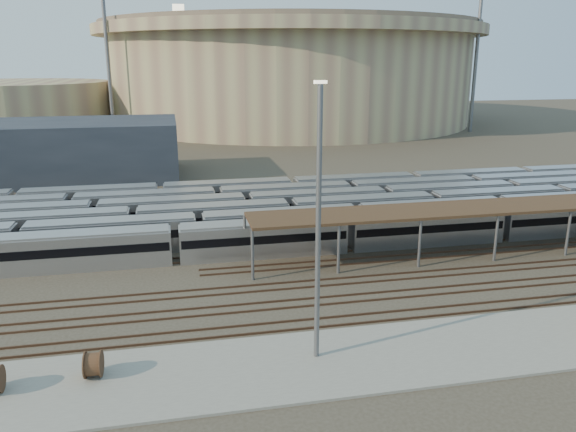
# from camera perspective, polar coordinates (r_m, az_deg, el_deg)

# --- Properties ---
(ground) EXTENTS (420.00, 420.00, 0.00)m
(ground) POSITION_cam_1_polar(r_m,az_deg,el_deg) (55.14, 4.92, -6.32)
(ground) COLOR #383026
(ground) RESTS_ON ground
(apron) EXTENTS (50.00, 9.00, 0.20)m
(apron) POSITION_cam_1_polar(r_m,az_deg,el_deg) (40.88, 4.17, -14.53)
(apron) COLOR gray
(apron) RESTS_ON ground
(subway_trains) EXTENTS (127.66, 23.90, 3.60)m
(subway_trains) POSITION_cam_1_polar(r_m,az_deg,el_deg) (71.40, 0.17, 0.45)
(subway_trains) COLOR #B9B9BE
(subway_trains) RESTS_ON ground
(inspection_shed) EXTENTS (60.30, 6.00, 5.30)m
(inspection_shed) POSITION_cam_1_polar(r_m,az_deg,el_deg) (66.41, 22.50, 0.88)
(inspection_shed) COLOR slate
(inspection_shed) RESTS_ON ground
(empty_tracks) EXTENTS (170.00, 9.62, 0.18)m
(empty_tracks) POSITION_cam_1_polar(r_m,az_deg,el_deg) (50.73, 6.55, -8.29)
(empty_tracks) COLOR #4C3323
(empty_tracks) RESTS_ON ground
(stadium) EXTENTS (124.00, 124.00, 32.50)m
(stadium) POSITION_cam_1_polar(r_m,az_deg,el_deg) (193.08, 0.15, 14.56)
(stadium) COLOR tan
(stadium) RESTS_ON ground
(secondary_arena) EXTENTS (56.00, 56.00, 14.00)m
(secondary_arena) POSITION_cam_1_polar(r_m,az_deg,el_deg) (184.92, -26.29, 9.96)
(secondary_arena) COLOR tan
(secondary_arena) RESTS_ON ground
(service_building) EXTENTS (42.00, 20.00, 10.00)m
(service_building) POSITION_cam_1_polar(r_m,az_deg,el_deg) (106.91, -22.59, 6.15)
(service_building) COLOR #1E232D
(service_building) RESTS_ON ground
(floodlight_0) EXTENTS (4.00, 1.00, 38.40)m
(floodlight_0) POSITION_cam_1_polar(r_m,az_deg,el_deg) (159.54, -17.84, 15.07)
(floodlight_0) COLOR slate
(floodlight_0) RESTS_ON ground
(floodlight_2) EXTENTS (4.00, 1.00, 38.40)m
(floodlight_2) POSITION_cam_1_polar(r_m,az_deg,el_deg) (171.42, 18.57, 15.01)
(floodlight_2) COLOR slate
(floodlight_2) RESTS_ON ground
(floodlight_3) EXTENTS (4.00, 1.00, 38.40)m
(floodlight_3) POSITION_cam_1_polar(r_m,az_deg,el_deg) (208.90, -10.85, 15.53)
(floodlight_3) COLOR slate
(floodlight_3) RESTS_ON ground
(cable_reel_west) EXTENTS (1.12, 1.88, 1.82)m
(cable_reel_west) POSITION_cam_1_polar(r_m,az_deg,el_deg) (40.60, -19.17, -14.03)
(cable_reel_west) COLOR #513220
(cable_reel_west) RESTS_ON apron
(yard_light_pole) EXTENTS (0.82, 0.36, 19.15)m
(yard_light_pole) POSITION_cam_1_polar(r_m,az_deg,el_deg) (37.47, 3.09, -1.06)
(yard_light_pole) COLOR slate
(yard_light_pole) RESTS_ON apron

